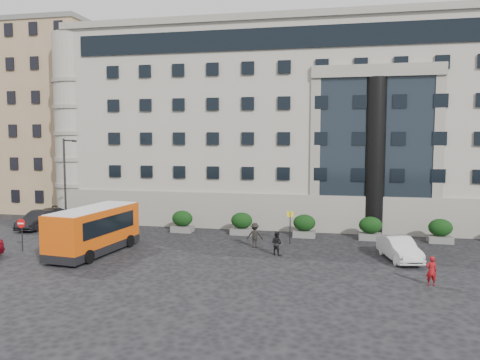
# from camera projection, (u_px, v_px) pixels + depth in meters

# --- Properties ---
(ground) EXTENTS (120.00, 120.00, 0.00)m
(ground) POSITION_uv_depth(u_px,v_px,m) (202.00, 257.00, 31.75)
(ground) COLOR black
(ground) RESTS_ON ground
(civic_building) EXTENTS (44.00, 24.00, 18.00)m
(civic_building) POSITION_uv_depth(u_px,v_px,m) (310.00, 129.00, 51.24)
(civic_building) COLOR #A39C90
(civic_building) RESTS_ON ground
(entrance_column) EXTENTS (1.80, 1.80, 13.00)m
(entrance_column) POSITION_uv_depth(u_px,v_px,m) (375.00, 157.00, 38.85)
(entrance_column) COLOR black
(entrance_column) RESTS_ON ground
(apartment_near) EXTENTS (14.00, 14.00, 20.00)m
(apartment_near) POSITION_uv_depth(u_px,v_px,m) (53.00, 122.00, 55.15)
(apartment_near) COLOR #917B54
(apartment_near) RESTS_ON ground
(apartment_far) EXTENTS (13.00, 13.00, 22.00)m
(apartment_far) POSITION_uv_depth(u_px,v_px,m) (103.00, 119.00, 73.22)
(apartment_far) COLOR #7C5D48
(apartment_far) RESTS_ON ground
(hedge_a) EXTENTS (1.80, 1.26, 1.84)m
(hedge_a) POSITION_uv_depth(u_px,v_px,m) (182.00, 221.00, 40.07)
(hedge_a) COLOR #585855
(hedge_a) RESTS_ON ground
(hedge_b) EXTENTS (1.80, 1.26, 1.84)m
(hedge_b) POSITION_uv_depth(u_px,v_px,m) (242.00, 223.00, 39.04)
(hedge_b) COLOR #585855
(hedge_b) RESTS_ON ground
(hedge_c) EXTENTS (1.80, 1.26, 1.84)m
(hedge_c) POSITION_uv_depth(u_px,v_px,m) (304.00, 226.00, 38.01)
(hedge_c) COLOR #585855
(hedge_c) RESTS_ON ground
(hedge_d) EXTENTS (1.80, 1.26, 1.84)m
(hedge_d) POSITION_uv_depth(u_px,v_px,m) (370.00, 228.00, 36.98)
(hedge_d) COLOR #585855
(hedge_d) RESTS_ON ground
(hedge_e) EXTENTS (1.80, 1.26, 1.84)m
(hedge_e) POSITION_uv_depth(u_px,v_px,m) (440.00, 231.00, 35.95)
(hedge_e) COLOR #585855
(hedge_e) RESTS_ON ground
(street_lamp) EXTENTS (1.16, 0.18, 8.00)m
(street_lamp) POSITION_uv_depth(u_px,v_px,m) (66.00, 185.00, 36.66)
(street_lamp) COLOR #262628
(street_lamp) RESTS_ON ground
(bus_stop_sign) EXTENTS (0.50, 0.08, 2.52)m
(bus_stop_sign) POSITION_uv_depth(u_px,v_px,m) (290.00, 222.00, 35.39)
(bus_stop_sign) COLOR #262628
(bus_stop_sign) RESTS_ON ground
(no_entry_sign) EXTENTS (0.64, 0.16, 2.32)m
(no_entry_sign) POSITION_uv_depth(u_px,v_px,m) (21.00, 228.00, 33.17)
(no_entry_sign) COLOR #262628
(no_entry_sign) RESTS_ON ground
(minibus) EXTENTS (3.55, 7.93, 3.20)m
(minibus) POSITION_uv_depth(u_px,v_px,m) (94.00, 228.00, 32.48)
(minibus) COLOR #D04909
(minibus) RESTS_ON ground
(red_truck) EXTENTS (3.04, 5.28, 2.68)m
(red_truck) POSITION_uv_depth(u_px,v_px,m) (141.00, 199.00, 51.37)
(red_truck) COLOR #98130B
(red_truck) RESTS_ON ground
(parked_car_b) EXTENTS (1.73, 4.82, 1.58)m
(parked_car_b) POSITION_uv_depth(u_px,v_px,m) (39.00, 220.00, 41.56)
(parked_car_b) COLOR black
(parked_car_b) RESTS_ON ground
(parked_car_c) EXTENTS (2.57, 5.46, 1.54)m
(parked_car_c) POSITION_uv_depth(u_px,v_px,m) (48.00, 217.00, 42.95)
(parked_car_c) COLOR black
(parked_car_c) RESTS_ON ground
(parked_car_d) EXTENTS (3.20, 5.69, 1.50)m
(parked_car_d) POSITION_uv_depth(u_px,v_px,m) (63.00, 214.00, 45.26)
(parked_car_d) COLOR black
(parked_car_d) RESTS_ON ground
(white_taxi) EXTENTS (2.66, 4.88, 1.53)m
(white_taxi) POSITION_uv_depth(u_px,v_px,m) (399.00, 249.00, 30.79)
(white_taxi) COLOR silver
(white_taxi) RESTS_ON ground
(pedestrian_a) EXTENTS (0.62, 0.44, 1.63)m
(pedestrian_a) POSITION_uv_depth(u_px,v_px,m) (431.00, 271.00, 25.44)
(pedestrian_a) COLOR maroon
(pedestrian_a) RESTS_ON ground
(pedestrian_b) EXTENTS (0.98, 0.89, 1.64)m
(pedestrian_b) POSITION_uv_depth(u_px,v_px,m) (276.00, 243.00, 32.11)
(pedestrian_b) COLOR black
(pedestrian_b) RESTS_ON ground
(pedestrian_c) EXTENTS (1.28, 0.87, 1.83)m
(pedestrian_c) POSITION_uv_depth(u_px,v_px,m) (255.00, 235.00, 34.30)
(pedestrian_c) COLOR black
(pedestrian_c) RESTS_ON ground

